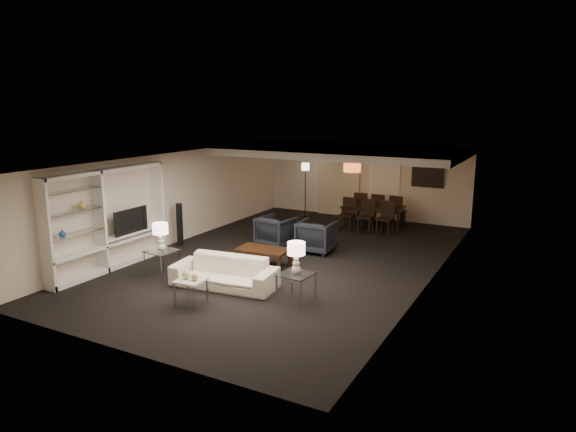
% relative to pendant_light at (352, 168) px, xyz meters
% --- Properties ---
extents(floor, '(11.00, 11.00, 0.00)m').
position_rel_pendant_light_xyz_m(floor, '(-0.30, -3.50, -1.92)').
color(floor, black).
rests_on(floor, ground).
extents(ceiling, '(7.00, 11.00, 0.02)m').
position_rel_pendant_light_xyz_m(ceiling, '(-0.30, -3.50, 0.58)').
color(ceiling, silver).
rests_on(ceiling, ground).
extents(wall_back, '(7.00, 0.02, 2.50)m').
position_rel_pendant_light_xyz_m(wall_back, '(-0.30, 2.00, -0.67)').
color(wall_back, beige).
rests_on(wall_back, ground).
extents(wall_front, '(7.00, 0.02, 2.50)m').
position_rel_pendant_light_xyz_m(wall_front, '(-0.30, -9.00, -0.67)').
color(wall_front, beige).
rests_on(wall_front, ground).
extents(wall_left, '(0.02, 11.00, 2.50)m').
position_rel_pendant_light_xyz_m(wall_left, '(-3.80, -3.50, -0.67)').
color(wall_left, beige).
rests_on(wall_left, ground).
extents(wall_right, '(0.02, 11.00, 2.50)m').
position_rel_pendant_light_xyz_m(wall_right, '(3.20, -3.50, -0.67)').
color(wall_right, beige).
rests_on(wall_right, ground).
extents(ceiling_soffit, '(7.00, 4.00, 0.20)m').
position_rel_pendant_light_xyz_m(ceiling_soffit, '(-0.30, 0.00, 0.48)').
color(ceiling_soffit, silver).
rests_on(ceiling_soffit, ceiling).
extents(curtains, '(1.50, 0.12, 2.40)m').
position_rel_pendant_light_xyz_m(curtains, '(-1.20, 1.92, -0.72)').
color(curtains, beige).
rests_on(curtains, wall_back).
extents(door, '(0.90, 0.05, 2.10)m').
position_rel_pendant_light_xyz_m(door, '(0.40, 1.97, -0.87)').
color(door, silver).
rests_on(door, wall_back).
extents(painting, '(0.95, 0.04, 0.65)m').
position_rel_pendant_light_xyz_m(painting, '(1.80, 1.96, -0.37)').
color(painting, '#142D38').
rests_on(painting, wall_back).
extents(media_unit, '(0.38, 3.40, 2.35)m').
position_rel_pendant_light_xyz_m(media_unit, '(-3.61, -6.10, -0.74)').
color(media_unit, white).
rests_on(media_unit, wall_left).
extents(pendant_light, '(0.52, 0.52, 0.24)m').
position_rel_pendant_light_xyz_m(pendant_light, '(0.00, 0.00, 0.00)').
color(pendant_light, '#D8591E').
rests_on(pendant_light, ceiling_soffit).
extents(sofa, '(2.31, 1.12, 0.65)m').
position_rel_pendant_light_xyz_m(sofa, '(-0.55, -5.89, -1.60)').
color(sofa, beige).
rests_on(sofa, floor).
extents(coffee_table, '(1.26, 0.79, 0.44)m').
position_rel_pendant_light_xyz_m(coffee_table, '(-0.55, -4.29, -1.70)').
color(coffee_table, black).
rests_on(coffee_table, floor).
extents(armchair_left, '(0.99, 1.01, 0.83)m').
position_rel_pendant_light_xyz_m(armchair_left, '(-1.15, -2.59, -1.51)').
color(armchair_left, black).
rests_on(armchair_left, floor).
extents(armchair_right, '(0.93, 0.95, 0.83)m').
position_rel_pendant_light_xyz_m(armchair_right, '(0.05, -2.59, -1.51)').
color(armchair_right, black).
rests_on(armchair_right, floor).
extents(side_table_left, '(0.68, 0.68, 0.57)m').
position_rel_pendant_light_xyz_m(side_table_left, '(-2.25, -5.89, -1.64)').
color(side_table_left, silver).
rests_on(side_table_left, floor).
extents(side_table_right, '(0.66, 0.66, 0.57)m').
position_rel_pendant_light_xyz_m(side_table_right, '(1.15, -5.89, -1.64)').
color(side_table_right, silver).
rests_on(side_table_right, floor).
extents(table_lamp_left, '(0.38, 0.38, 0.63)m').
position_rel_pendant_light_xyz_m(table_lamp_left, '(-2.25, -5.89, -1.04)').
color(table_lamp_left, beige).
rests_on(table_lamp_left, side_table_left).
extents(table_lamp_right, '(0.35, 0.35, 0.63)m').
position_rel_pendant_light_xyz_m(table_lamp_right, '(1.15, -5.89, -1.04)').
color(table_lamp_right, beige).
rests_on(table_lamp_right, side_table_right).
extents(marble_table, '(0.54, 0.54, 0.51)m').
position_rel_pendant_light_xyz_m(marble_table, '(-0.55, -6.99, -1.67)').
color(marble_table, white).
rests_on(marble_table, floor).
extents(gold_gourd_a, '(0.16, 0.16, 0.16)m').
position_rel_pendant_light_xyz_m(gold_gourd_a, '(-0.65, -6.99, -1.33)').
color(gold_gourd_a, '#D5C470').
rests_on(gold_gourd_a, marble_table).
extents(gold_gourd_b, '(0.14, 0.14, 0.14)m').
position_rel_pendant_light_xyz_m(gold_gourd_b, '(-0.45, -6.99, -1.34)').
color(gold_gourd_b, tan).
rests_on(gold_gourd_b, marble_table).
extents(television, '(1.03, 0.14, 0.59)m').
position_rel_pendant_light_xyz_m(television, '(-3.58, -5.53, -0.87)').
color(television, black).
rests_on(television, media_unit).
extents(vase_blue, '(0.16, 0.16, 0.16)m').
position_rel_pendant_light_xyz_m(vase_blue, '(-3.61, -7.35, -0.78)').
color(vase_blue, '#24499D').
rests_on(vase_blue, media_unit).
extents(vase_amber, '(0.18, 0.18, 0.18)m').
position_rel_pendant_light_xyz_m(vase_amber, '(-3.61, -6.80, -0.27)').
color(vase_amber, gold).
rests_on(vase_amber, media_unit).
extents(floor_speaker, '(0.16, 0.16, 1.16)m').
position_rel_pendant_light_xyz_m(floor_speaker, '(-3.50, -3.75, -1.34)').
color(floor_speaker, black).
rests_on(floor_speaker, floor).
extents(dining_table, '(1.99, 1.25, 0.66)m').
position_rel_pendant_light_xyz_m(dining_table, '(0.47, 0.66, -1.59)').
color(dining_table, black).
rests_on(dining_table, floor).
extents(chair_nl, '(0.46, 0.46, 0.98)m').
position_rel_pendant_light_xyz_m(chair_nl, '(-0.13, 0.01, -1.43)').
color(chair_nl, black).
rests_on(chair_nl, floor).
extents(chair_nm, '(0.48, 0.48, 0.98)m').
position_rel_pendant_light_xyz_m(chair_nm, '(0.47, 0.01, -1.43)').
color(chair_nm, black).
rests_on(chair_nm, floor).
extents(chair_nr, '(0.48, 0.48, 0.98)m').
position_rel_pendant_light_xyz_m(chair_nr, '(1.07, 0.01, -1.43)').
color(chair_nr, black).
rests_on(chair_nr, floor).
extents(chair_fl, '(0.50, 0.50, 0.98)m').
position_rel_pendant_light_xyz_m(chair_fl, '(-0.13, 1.31, -1.43)').
color(chair_fl, black).
rests_on(chair_fl, floor).
extents(chair_fm, '(0.46, 0.46, 0.98)m').
position_rel_pendant_light_xyz_m(chair_fm, '(0.47, 1.31, -1.43)').
color(chair_fm, black).
rests_on(chair_fm, floor).
extents(chair_fr, '(0.49, 0.49, 0.98)m').
position_rel_pendant_light_xyz_m(chair_fr, '(1.07, 1.31, -1.43)').
color(chair_fr, black).
rests_on(chair_fr, floor).
extents(floor_lamp, '(0.26, 0.26, 1.82)m').
position_rel_pendant_light_xyz_m(floor_lamp, '(-2.17, 1.26, -1.01)').
color(floor_lamp, black).
rests_on(floor_lamp, floor).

